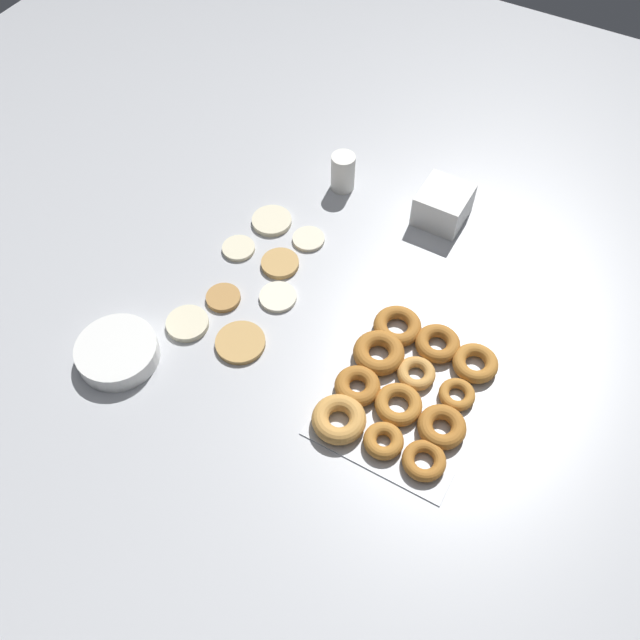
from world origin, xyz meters
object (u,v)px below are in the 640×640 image
Objects in this scene: pancake_3 at (309,239)px; pancake_5 at (240,343)px; pancake_6 at (239,248)px; pancake_0 at (223,298)px; batter_bowl at (118,352)px; pancake_1 at (280,263)px; paper_cup at (343,172)px; container_stack at (443,205)px; pancake_4 at (272,221)px; pancake_7 at (278,297)px; donut_tray at (403,386)px; pancake_2 at (188,324)px.

pancake_5 reaches higher than pancake_3.
pancake_5 is 1.38× the size of pancake_6.
batter_bowl is at bearing 156.39° from pancake_0.
pancake_1 reaches higher than pancake_6.
paper_cup is at bearing -19.97° from pancake_6.
container_stack reaches higher than pancake_5.
pancake_0 is at bearing 50.58° from pancake_5.
batter_bowl is 1.40× the size of container_stack.
pancake_3 is (0.27, -0.08, -0.00)m from pancake_0.
pancake_3 is 0.79× the size of pancake_4.
pancake_5 is 1.28× the size of pancake_7.
pancake_3 is 0.35m from pancake_5.
paper_cup is (0.57, 0.04, 0.05)m from pancake_5.
paper_cup reaches higher than donut_tray.
pancake_4 is 0.90× the size of pancake_5.
pancake_7 is 0.23× the size of donut_tray.
pancake_5 is at bearing 178.08° from pancake_7.
batter_bowl reaches higher than pancake_3.
pancake_7 is (0.07, -0.11, -0.00)m from pancake_0.
pancake_1 reaches higher than pancake_7.
container_stack is (0.44, -0.23, 0.04)m from pancake_7.
pancake_3 is 0.99× the size of pancake_6.
pancake_6 is 0.64× the size of container_stack.
pancake_7 is at bearing -173.40° from paper_cup.
pancake_2 is at bearing 148.65° from container_stack.
pancake_0 is 0.92× the size of pancake_7.
batter_bowl is at bearing 145.18° from pancake_7.
batter_bowl is at bearing 127.17° from pancake_5.
pancake_1 is at bearing 28.61° from pancake_7.
container_stack is at bearing -27.75° from pancake_7.
pancake_0 is 0.78× the size of paper_cup.
paper_cup is at bearing -7.60° from pancake_0.
pancake_7 is 0.39m from batter_bowl.
paper_cup is at bearing 95.42° from container_stack.
pancake_6 is at bearing 72.82° from donut_tray.
pancake_6 is at bearing 63.66° from pancake_7.
pancake_6 is at bearing 34.36° from pancake_5.
batter_bowl reaches higher than pancake_2.
pancake_1 is at bearing 169.59° from pancake_3.
pancake_3 is 0.78× the size of paper_cup.
pancake_2 is 1.19× the size of pancake_6.
pancake_0 is 0.11m from pancake_2.
pancake_1 is 0.89× the size of paper_cup.
pancake_5 reaches higher than pancake_6.
pancake_2 is at bearing -173.97° from pancake_6.
pancake_1 and pancake_4 have the same top height.
pancake_3 is at bearing -175.22° from paper_cup.
paper_cup is (0.48, -0.06, 0.05)m from pancake_0.
pancake_1 is at bearing -21.58° from pancake_0.
donut_tray is (0.07, -0.37, 0.01)m from pancake_5.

